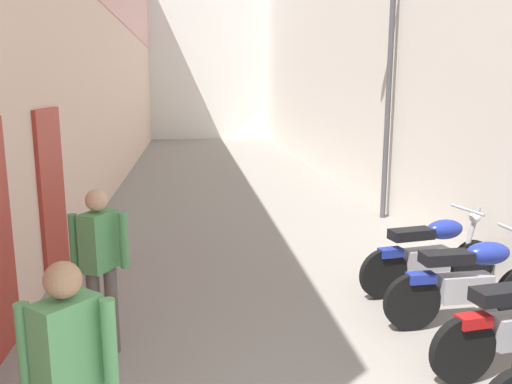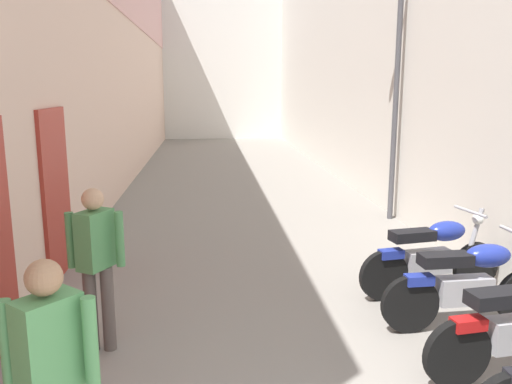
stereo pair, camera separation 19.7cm
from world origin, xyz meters
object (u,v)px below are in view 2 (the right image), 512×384
(pedestrian_mid_alley, at_px, (96,258))
(motorcycle_fifth, at_px, (433,255))
(motorcycle_fourth, at_px, (470,282))
(street_lamp, at_px, (391,83))
(pedestrian_by_doorway, at_px, (52,373))

(pedestrian_mid_alley, bearing_deg, motorcycle_fifth, 15.33)
(motorcycle_fourth, bearing_deg, street_lamp, 81.37)
(motorcycle_fifth, bearing_deg, motorcycle_fourth, -89.99)
(pedestrian_by_doorway, xyz_separation_m, pedestrian_mid_alley, (-0.16, 2.00, 0.00))
(motorcycle_fourth, distance_m, motorcycle_fifth, 0.91)
(motorcycle_fourth, distance_m, pedestrian_by_doorway, 4.13)
(motorcycle_fourth, xyz_separation_m, pedestrian_mid_alley, (-3.69, -0.11, 0.42))
(motorcycle_fourth, height_order, street_lamp, street_lamp)
(motorcycle_fifth, distance_m, pedestrian_by_doorway, 4.66)
(motorcycle_fifth, distance_m, pedestrian_mid_alley, 3.85)
(street_lamp, bearing_deg, motorcycle_fourth, -98.63)
(motorcycle_fifth, relative_size, pedestrian_by_doorway, 1.17)
(motorcycle_fourth, xyz_separation_m, street_lamp, (0.69, 4.57, 2.03))
(motorcycle_fifth, height_order, street_lamp, street_lamp)
(pedestrian_by_doorway, height_order, pedestrian_mid_alley, same)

